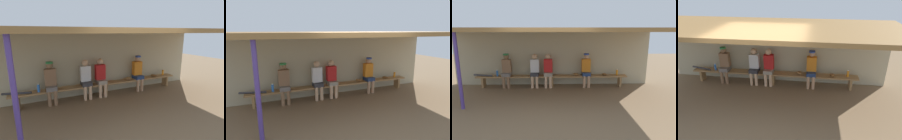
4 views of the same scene
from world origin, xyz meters
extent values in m
plane|color=brown|center=(0.00, 0.00, 0.00)|extent=(24.00, 24.00, 0.00)
cube|color=#B7AD8C|center=(0.00, 2.00, 1.10)|extent=(8.00, 0.20, 2.20)
cube|color=olive|center=(0.00, 0.70, 2.26)|extent=(8.00, 2.80, 0.12)
cylinder|color=#4C388C|center=(-2.53, -0.55, 1.10)|extent=(0.10, 0.10, 2.20)
cube|color=#9E7547|center=(0.00, 1.55, 0.43)|extent=(6.00, 0.36, 0.05)
cube|color=#9E7547|center=(-2.75, 1.55, 0.21)|extent=(0.08, 0.29, 0.41)
cube|color=#9E7547|center=(0.00, 1.55, 0.21)|extent=(0.08, 0.29, 0.41)
cube|color=#9E7547|center=(2.75, 1.55, 0.21)|extent=(0.08, 0.29, 0.41)
cube|color=navy|center=(1.37, 1.53, 0.53)|extent=(0.32, 0.40, 0.14)
cylinder|color=tan|center=(1.28, 1.37, 0.24)|extent=(0.11, 0.11, 0.48)
cylinder|color=tan|center=(1.46, 1.37, 0.24)|extent=(0.11, 0.11, 0.48)
cube|color=orange|center=(1.37, 1.61, 0.86)|extent=(0.34, 0.20, 0.52)
sphere|color=tan|center=(1.37, 1.61, 1.23)|extent=(0.21, 0.21, 0.21)
cylinder|color=#2D47A5|center=(1.37, 1.57, 1.32)|extent=(0.21, 0.21, 0.05)
cube|color=slate|center=(-1.80, 1.53, 0.53)|extent=(0.32, 0.40, 0.14)
cylinder|color=#8C6647|center=(-1.89, 1.37, 0.24)|extent=(0.11, 0.11, 0.48)
cylinder|color=#8C6647|center=(-1.71, 1.37, 0.24)|extent=(0.11, 0.11, 0.48)
cube|color=#8C6647|center=(-1.80, 1.61, 0.86)|extent=(0.34, 0.20, 0.52)
sphere|color=#8C6647|center=(-1.80, 1.61, 1.23)|extent=(0.21, 0.21, 0.21)
cylinder|color=#2D8442|center=(-1.80, 1.57, 1.32)|extent=(0.21, 0.21, 0.05)
cube|color=#333338|center=(-0.69, 1.53, 0.53)|extent=(0.32, 0.40, 0.14)
cylinder|color=#DBAD84|center=(-0.78, 1.37, 0.24)|extent=(0.11, 0.11, 0.48)
cylinder|color=#DBAD84|center=(-0.60, 1.37, 0.24)|extent=(0.11, 0.11, 0.48)
cube|color=white|center=(-0.69, 1.61, 0.86)|extent=(0.34, 0.20, 0.52)
sphere|color=#DBAD84|center=(-0.69, 1.61, 1.23)|extent=(0.21, 0.21, 0.21)
cube|color=gray|center=(-0.15, 1.53, 0.53)|extent=(0.32, 0.40, 0.14)
cylinder|color=#DBAD84|center=(-0.24, 1.37, 0.24)|extent=(0.11, 0.11, 0.48)
cylinder|color=#DBAD84|center=(-0.06, 1.37, 0.24)|extent=(0.11, 0.11, 0.48)
cube|color=red|center=(-0.15, 1.61, 0.86)|extent=(0.34, 0.20, 0.52)
sphere|color=#DBAD84|center=(-0.15, 1.61, 1.23)|extent=(0.21, 0.21, 0.21)
cylinder|color=orange|center=(2.63, 1.58, 0.57)|extent=(0.08, 0.08, 0.22)
cylinder|color=white|center=(2.63, 1.58, 0.69)|extent=(0.06, 0.06, 0.02)
cylinder|color=blue|center=(-2.17, 1.52, 0.58)|extent=(0.08, 0.08, 0.23)
cylinder|color=white|center=(-2.17, 1.52, 0.71)|extent=(0.05, 0.05, 0.02)
ellipsoid|color=olive|center=(0.96, 1.57, 0.51)|extent=(0.29, 0.29, 0.09)
ellipsoid|color=brown|center=(2.12, 1.52, 0.51)|extent=(0.27, 0.29, 0.09)
cylinder|color=#333338|center=(-2.75, 1.55, 0.49)|extent=(0.80, 0.25, 0.07)
camera|label=1|loc=(-2.10, -3.71, 2.23)|focal=26.64mm
camera|label=2|loc=(-2.38, -4.48, 2.37)|focal=29.83mm
camera|label=3|loc=(0.28, -5.65, 2.25)|focal=29.55mm
camera|label=4|loc=(1.45, -4.91, 3.57)|focal=32.34mm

